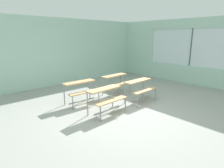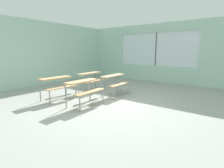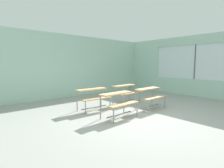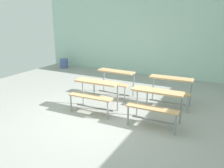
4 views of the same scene
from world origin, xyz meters
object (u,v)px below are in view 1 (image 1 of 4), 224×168
desk_bench_r0c1 (140,86)px  desk_bench_r1c1 (116,80)px  desk_bench_r1c0 (81,87)px  desk_bench_r0c0 (106,95)px

desk_bench_r0c1 → desk_bench_r1c1: (0.01, 1.19, 0.00)m
desk_bench_r0c1 → desk_bench_r1c0: 2.00m
desk_bench_r0c0 → desk_bench_r0c1: (1.52, -0.01, 0.00)m
desk_bench_r0c0 → desk_bench_r1c1: bearing=35.7°
desk_bench_r0c0 → desk_bench_r1c0: 1.19m
desk_bench_r0c0 → desk_bench_r0c1: bearing=-2.4°
desk_bench_r1c1 → desk_bench_r0c1: bearing=-92.6°
desk_bench_r0c1 → desk_bench_r1c1: size_ratio=0.99×
desk_bench_r0c0 → desk_bench_r1c1: same height
desk_bench_r1c0 → desk_bench_r0c0: bearing=-84.2°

